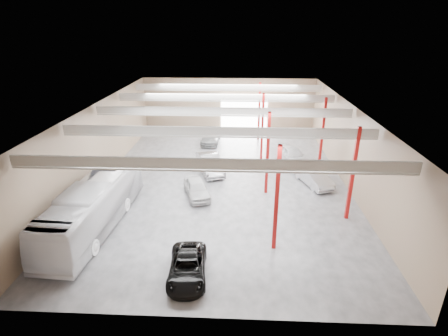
# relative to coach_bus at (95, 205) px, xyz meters

# --- Properties ---
(depot_shell) EXTENTS (22.12, 32.12, 7.06)m
(depot_shell) POSITION_rel_coach_bus_xyz_m (8.63, 8.48, 3.28)
(depot_shell) COLOR #47474C
(depot_shell) RESTS_ON ground
(coach_bus) EXTENTS (3.51, 12.31, 3.39)m
(coach_bus) POSITION_rel_coach_bus_xyz_m (0.00, 0.00, 0.00)
(coach_bus) COLOR white
(coach_bus) RESTS_ON ground
(black_sedan) EXTENTS (2.43, 4.68, 1.26)m
(black_sedan) POSITION_rel_coach_bus_xyz_m (7.18, -5.00, -1.06)
(black_sedan) COLOR black
(black_sedan) RESTS_ON ground
(car_row_a) EXTENTS (2.97, 4.60, 1.46)m
(car_row_a) POSITION_rel_coach_bus_xyz_m (6.50, 5.00, -0.97)
(car_row_a) COLOR silver
(car_row_a) RESTS_ON ground
(car_row_b) EXTENTS (3.33, 5.48, 1.71)m
(car_row_b) POSITION_rel_coach_bus_xyz_m (7.17, 10.20, -0.84)
(car_row_b) COLOR #9F9FA4
(car_row_b) RESTS_ON ground
(car_row_c) EXTENTS (2.23, 5.00, 1.42)m
(car_row_c) POSITION_rel_coach_bus_xyz_m (6.50, 19.15, -0.98)
(car_row_c) COLOR gray
(car_row_c) RESTS_ON ground
(car_right_near) EXTENTS (3.15, 5.03, 1.57)m
(car_right_near) POSITION_rel_coach_bus_xyz_m (16.63, 7.86, -0.91)
(car_right_near) COLOR #B4B4B9
(car_right_near) RESTS_ON ground
(car_right_far) EXTENTS (3.00, 5.27, 1.69)m
(car_right_far) POSITION_rel_coach_bus_xyz_m (15.46, 13.06, -0.85)
(car_right_far) COLOR silver
(car_right_far) RESTS_ON ground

